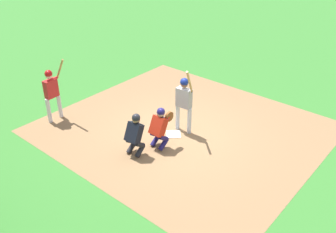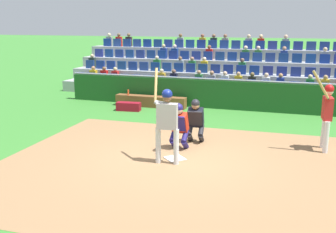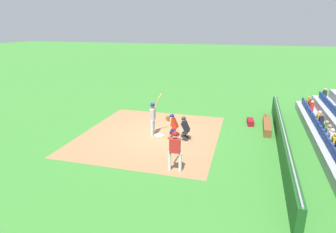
{
  "view_description": "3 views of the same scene",
  "coord_description": "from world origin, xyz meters",
  "px_view_note": "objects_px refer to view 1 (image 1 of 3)",
  "views": [
    {
      "loc": [
        6.46,
        -7.5,
        6.27
      ],
      "look_at": [
        0.19,
        -0.47,
        0.92
      ],
      "focal_mm": 40.04,
      "sensor_mm": 36.0,
      "label": 1
    },
    {
      "loc": [
        -2.77,
        9.01,
        3.33
      ],
      "look_at": [
        0.27,
        -0.25,
        1.01
      ],
      "focal_mm": 42.64,
      "sensor_mm": 36.0,
      "label": 2
    },
    {
      "loc": [
        -13.56,
        -4.66,
        5.74
      ],
      "look_at": [
        0.42,
        -0.39,
        1.0
      ],
      "focal_mm": 30.0,
      "sensor_mm": 36.0,
      "label": 3
    }
  ],
  "objects_px": {
    "home_plate_marker": "(173,134)",
    "catcher_crouching": "(160,126)",
    "home_plate_umpire": "(135,133)",
    "batter_at_plate": "(184,99)",
    "on_deck_batter": "(52,90)"
  },
  "relations": [
    {
      "from": "catcher_crouching",
      "to": "home_plate_umpire",
      "type": "height_order",
      "value": "same"
    },
    {
      "from": "home_plate_marker",
      "to": "batter_at_plate",
      "type": "distance_m",
      "value": 1.19
    },
    {
      "from": "catcher_crouching",
      "to": "batter_at_plate",
      "type": "bearing_deg",
      "value": 92.05
    },
    {
      "from": "home_plate_marker",
      "to": "catcher_crouching",
      "type": "bearing_deg",
      "value": -79.7
    },
    {
      "from": "batter_at_plate",
      "to": "catcher_crouching",
      "type": "distance_m",
      "value": 1.2
    },
    {
      "from": "home_plate_marker",
      "to": "home_plate_umpire",
      "type": "relative_size",
      "value": 0.34
    },
    {
      "from": "home_plate_marker",
      "to": "batter_at_plate",
      "type": "xyz_separation_m",
      "value": [
        0.1,
        0.37,
        1.12
      ]
    },
    {
      "from": "home_plate_marker",
      "to": "home_plate_umpire",
      "type": "bearing_deg",
      "value": -95.42
    },
    {
      "from": "catcher_crouching",
      "to": "home_plate_umpire",
      "type": "xyz_separation_m",
      "value": [
        -0.28,
        -0.73,
        -0.02
      ]
    },
    {
      "from": "batter_at_plate",
      "to": "home_plate_umpire",
      "type": "distance_m",
      "value": 1.92
    },
    {
      "from": "batter_at_plate",
      "to": "home_plate_umpire",
      "type": "height_order",
      "value": "batter_at_plate"
    },
    {
      "from": "home_plate_marker",
      "to": "home_plate_umpire",
      "type": "distance_m",
      "value": 1.64
    },
    {
      "from": "batter_at_plate",
      "to": "on_deck_batter",
      "type": "bearing_deg",
      "value": -148.31
    },
    {
      "from": "home_plate_umpire",
      "to": "on_deck_batter",
      "type": "relative_size",
      "value": 0.6
    },
    {
      "from": "home_plate_marker",
      "to": "catcher_crouching",
      "type": "relative_size",
      "value": 0.34
    }
  ]
}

